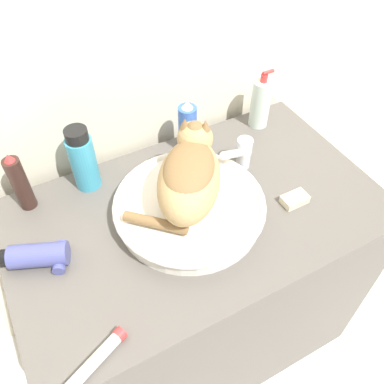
{
  "coord_description": "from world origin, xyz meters",
  "views": [
    {
      "loc": [
        -0.36,
        -0.33,
        1.69
      ],
      "look_at": [
        -0.03,
        0.3,
        0.91
      ],
      "focal_mm": 38.0,
      "sensor_mm": 36.0,
      "label": 1
    }
  ],
  "objects_px": {
    "hairspray_can_black": "(20,183)",
    "soap_bar": "(295,199)",
    "hair_dryer": "(40,256)",
    "cat": "(189,174)",
    "spray_bottle_trigger": "(188,128)",
    "mouthwash_bottle": "(83,160)",
    "faucet": "(241,153)",
    "soap_pump_bottle": "(260,103)",
    "cream_tube": "(95,361)"
  },
  "relations": [
    {
      "from": "cream_tube",
      "to": "hair_dryer",
      "type": "relative_size",
      "value": 0.98
    },
    {
      "from": "mouthwash_bottle",
      "to": "cat",
      "type": "bearing_deg",
      "value": -47.93
    },
    {
      "from": "hair_dryer",
      "to": "soap_pump_bottle",
      "type": "bearing_deg",
      "value": -142.7
    },
    {
      "from": "mouthwash_bottle",
      "to": "hair_dryer",
      "type": "relative_size",
      "value": 1.2
    },
    {
      "from": "mouthwash_bottle",
      "to": "spray_bottle_trigger",
      "type": "relative_size",
      "value": 1.12
    },
    {
      "from": "faucet",
      "to": "soap_bar",
      "type": "distance_m",
      "value": 0.21
    },
    {
      "from": "hairspray_can_black",
      "to": "hair_dryer",
      "type": "relative_size",
      "value": 1.14
    },
    {
      "from": "mouthwash_bottle",
      "to": "spray_bottle_trigger",
      "type": "distance_m",
      "value": 0.34
    },
    {
      "from": "spray_bottle_trigger",
      "to": "cream_tube",
      "type": "height_order",
      "value": "spray_bottle_trigger"
    },
    {
      "from": "cat",
      "to": "faucet",
      "type": "height_order",
      "value": "cat"
    },
    {
      "from": "cream_tube",
      "to": "hair_dryer",
      "type": "height_order",
      "value": "hair_dryer"
    },
    {
      "from": "cat",
      "to": "mouthwash_bottle",
      "type": "relative_size",
      "value": 1.63
    },
    {
      "from": "cat",
      "to": "faucet",
      "type": "distance_m",
      "value": 0.25
    },
    {
      "from": "hairspray_can_black",
      "to": "soap_pump_bottle",
      "type": "xyz_separation_m",
      "value": [
        0.79,
        0.0,
        -0.0
      ]
    },
    {
      "from": "mouthwash_bottle",
      "to": "hairspray_can_black",
      "type": "relative_size",
      "value": 1.05
    },
    {
      "from": "cat",
      "to": "cream_tube",
      "type": "bearing_deg",
      "value": 162.86
    },
    {
      "from": "soap_pump_bottle",
      "to": "faucet",
      "type": "bearing_deg",
      "value": -138.02
    },
    {
      "from": "spray_bottle_trigger",
      "to": "faucet",
      "type": "bearing_deg",
      "value": -57.41
    },
    {
      "from": "cat",
      "to": "mouthwash_bottle",
      "type": "height_order",
      "value": "cat"
    },
    {
      "from": "soap_pump_bottle",
      "to": "spray_bottle_trigger",
      "type": "xyz_separation_m",
      "value": [
        -0.28,
        -0.0,
        -0.0
      ]
    },
    {
      "from": "spray_bottle_trigger",
      "to": "soap_bar",
      "type": "distance_m",
      "value": 0.4
    },
    {
      "from": "cat",
      "to": "spray_bottle_trigger",
      "type": "relative_size",
      "value": 1.82
    },
    {
      "from": "hairspray_can_black",
      "to": "hair_dryer",
      "type": "bearing_deg",
      "value": -94.22
    },
    {
      "from": "cat",
      "to": "soap_bar",
      "type": "relative_size",
      "value": 4.44
    },
    {
      "from": "soap_bar",
      "to": "faucet",
      "type": "bearing_deg",
      "value": 107.43
    },
    {
      "from": "hairspray_can_black",
      "to": "soap_pump_bottle",
      "type": "relative_size",
      "value": 0.95
    },
    {
      "from": "cat",
      "to": "soap_bar",
      "type": "bearing_deg",
      "value": -75.55
    },
    {
      "from": "hairspray_can_black",
      "to": "spray_bottle_trigger",
      "type": "height_order",
      "value": "hairspray_can_black"
    },
    {
      "from": "cream_tube",
      "to": "spray_bottle_trigger",
      "type": "bearing_deg",
      "value": 46.29
    },
    {
      "from": "faucet",
      "to": "mouthwash_bottle",
      "type": "height_order",
      "value": "mouthwash_bottle"
    },
    {
      "from": "spray_bottle_trigger",
      "to": "hair_dryer",
      "type": "xyz_separation_m",
      "value": [
        -0.53,
        -0.21,
        -0.06
      ]
    },
    {
      "from": "hairspray_can_black",
      "to": "cream_tube",
      "type": "height_order",
      "value": "hairspray_can_black"
    },
    {
      "from": "mouthwash_bottle",
      "to": "cream_tube",
      "type": "relative_size",
      "value": 1.23
    },
    {
      "from": "cat",
      "to": "mouthwash_bottle",
      "type": "distance_m",
      "value": 0.33
    },
    {
      "from": "spray_bottle_trigger",
      "to": "soap_bar",
      "type": "height_order",
      "value": "spray_bottle_trigger"
    },
    {
      "from": "spray_bottle_trigger",
      "to": "hair_dryer",
      "type": "height_order",
      "value": "spray_bottle_trigger"
    },
    {
      "from": "hair_dryer",
      "to": "faucet",
      "type": "bearing_deg",
      "value": -152.56
    },
    {
      "from": "hairspray_can_black",
      "to": "soap_bar",
      "type": "xyz_separation_m",
      "value": [
        0.68,
        -0.35,
        -0.08
      ]
    },
    {
      "from": "faucet",
      "to": "cream_tube",
      "type": "height_order",
      "value": "faucet"
    },
    {
      "from": "faucet",
      "to": "spray_bottle_trigger",
      "type": "xyz_separation_m",
      "value": [
        -0.1,
        0.16,
        0.02
      ]
    },
    {
      "from": "cat",
      "to": "hair_dryer",
      "type": "height_order",
      "value": "cat"
    },
    {
      "from": "cat",
      "to": "faucet",
      "type": "bearing_deg",
      "value": -33.56
    },
    {
      "from": "faucet",
      "to": "hairspray_can_black",
      "type": "relative_size",
      "value": 0.71
    },
    {
      "from": "cream_tube",
      "to": "hair_dryer",
      "type": "xyz_separation_m",
      "value": [
        -0.04,
        0.31,
        0.02
      ]
    },
    {
      "from": "faucet",
      "to": "soap_pump_bottle",
      "type": "xyz_separation_m",
      "value": [
        0.18,
        0.16,
        0.02
      ]
    },
    {
      "from": "hair_dryer",
      "to": "cat",
      "type": "bearing_deg",
      "value": -161.35
    },
    {
      "from": "cream_tube",
      "to": "hairspray_can_black",
      "type": "bearing_deg",
      "value": 92.27
    },
    {
      "from": "mouthwash_bottle",
      "to": "soap_bar",
      "type": "height_order",
      "value": "mouthwash_bottle"
    },
    {
      "from": "cat",
      "to": "mouthwash_bottle",
      "type": "bearing_deg",
      "value": 78.3
    },
    {
      "from": "spray_bottle_trigger",
      "to": "cat",
      "type": "bearing_deg",
      "value": -116.71
    }
  ]
}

